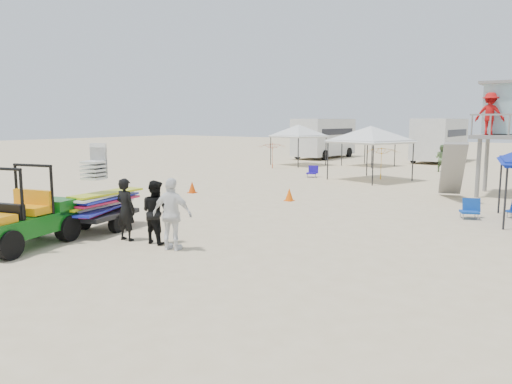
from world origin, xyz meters
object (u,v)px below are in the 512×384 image
Objects in this scene: utility_cart at (18,210)px; lifeguard_tower at (512,113)px; surf_trailer at (99,200)px; man_left at (126,209)px.

lifeguard_tower is at bearing 63.66° from utility_cart.
surf_trailer is 1.59× the size of man_left.
lifeguard_tower reaches higher than man_left.
man_left is at bearing -114.68° from lifeguard_tower.
surf_trailer reaches higher than utility_cart.
lifeguard_tower reaches higher than surf_trailer.
man_left is at bearing 53.22° from utility_cart.
utility_cart is 18.56m from lifeguard_tower.
lifeguard_tower is (8.16, 16.48, 2.48)m from utility_cart.
man_left is 0.36× the size of lifeguard_tower.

